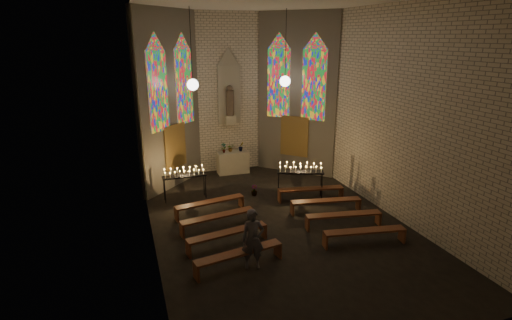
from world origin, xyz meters
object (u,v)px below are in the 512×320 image
at_px(aisle_flower_pot, 254,190).
at_px(votive_stand_right, 300,170).
at_px(votive_stand_left, 184,174).
at_px(altar, 233,162).
at_px(visitor, 253,239).

relative_size(aisle_flower_pot, votive_stand_right, 0.23).
bearing_deg(votive_stand_left, aisle_flower_pot, -11.22).
bearing_deg(votive_stand_right, aisle_flower_pot, 177.29).
relative_size(altar, aisle_flower_pot, 3.31).
xyz_separation_m(altar, votive_stand_left, (-2.56, -2.39, 0.53)).
relative_size(altar, votive_stand_left, 0.86).
xyz_separation_m(altar, aisle_flower_pot, (0.05, -2.88, -0.29)).
relative_size(altar, visitor, 0.84).
distance_m(altar, votive_stand_right, 4.00).
distance_m(aisle_flower_pot, votive_stand_left, 2.78).
bearing_deg(votive_stand_right, visitor, -107.69).
relative_size(aisle_flower_pot, votive_stand_left, 0.26).
bearing_deg(altar, votive_stand_left, -136.95).
bearing_deg(altar, votive_stand_right, -64.96).
relative_size(altar, votive_stand_right, 0.78).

